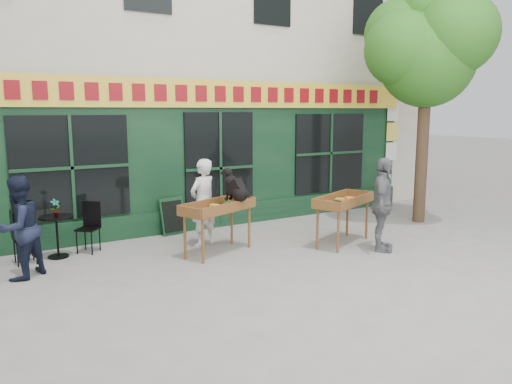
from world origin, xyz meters
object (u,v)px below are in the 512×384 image
(dog, at_px, (236,184))
(bistro_table, at_px, (57,228))
(book_cart_center, at_px, (218,210))
(woman, at_px, (203,203))
(book_cart_right, at_px, (344,203))
(man_right, at_px, (383,205))
(man_left, at_px, (19,228))

(dog, distance_m, bistro_table, 3.32)
(book_cart_center, distance_m, woman, 0.65)
(woman, relative_size, bistro_table, 2.26)
(book_cart_center, bearing_deg, book_cart_right, -37.78)
(man_right, height_order, bistro_table, man_right)
(book_cart_right, distance_m, man_right, 0.81)
(bistro_table, distance_m, man_left, 1.17)
(dog, bearing_deg, bistro_table, 134.72)
(woman, bearing_deg, book_cart_right, 129.23)
(dog, xyz_separation_m, bistro_table, (-2.96, 1.31, -0.75))
(book_cart_center, xyz_separation_m, woman, (-0.00, 0.65, 0.04))
(book_cart_center, distance_m, man_left, 3.33)
(book_cart_right, height_order, man_left, man_left)
(woman, distance_m, bistro_table, 2.70)
(book_cart_right, distance_m, bistro_table, 5.41)
(book_cart_center, relative_size, man_left, 0.99)
(dog, height_order, woman, woman)
(book_cart_right, relative_size, man_left, 0.99)
(dog, bearing_deg, woman, 95.13)
(book_cart_right, bearing_deg, bistro_table, 135.96)
(book_cart_right, relative_size, bistro_table, 2.14)
(book_cart_center, height_order, bistro_table, book_cart_center)
(book_cart_center, distance_m, dog, 0.59)
(man_left, bearing_deg, book_cart_center, 135.99)
(dog, distance_m, man_left, 3.72)
(woman, bearing_deg, bistro_table, -34.57)
(woman, height_order, man_right, man_right)
(dog, height_order, man_left, man_left)
(man_right, relative_size, bistro_table, 2.34)
(book_cart_center, xyz_separation_m, man_right, (2.72, -1.46, 0.07))
(bistro_table, relative_size, man_left, 0.46)
(woman, height_order, man_left, woman)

